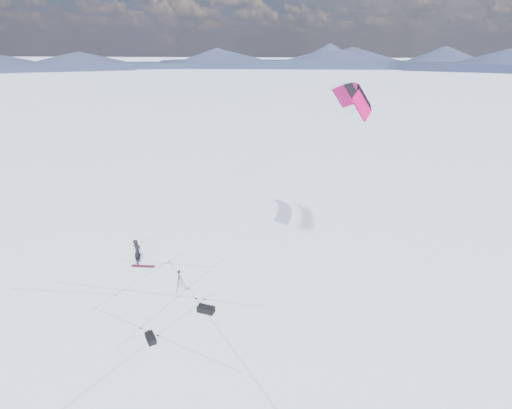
% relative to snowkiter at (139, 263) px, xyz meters
% --- Properties ---
extents(ground, '(1800.00, 1800.00, 0.00)m').
position_rel_snowkiter_xyz_m(ground, '(1.88, -3.62, 0.00)').
color(ground, white).
extents(horizon_hills, '(704.00, 705.94, 8.38)m').
position_rel_snowkiter_xyz_m(horizon_hills, '(1.88, -3.62, 3.34)').
color(horizon_hills, '#161D31').
rests_on(horizon_hills, ground).
extents(snow_tracks, '(17.62, 14.39, 0.01)m').
position_rel_snowkiter_xyz_m(snow_tracks, '(1.47, -4.27, 0.00)').
color(snow_tracks, '#AEB8D1').
rests_on(snow_tracks, ground).
extents(snowkiter, '(0.49, 0.67, 1.69)m').
position_rel_snowkiter_xyz_m(snowkiter, '(0.00, 0.00, 0.00)').
color(snowkiter, black).
rests_on(snowkiter, ground).
extents(snowboard, '(1.54, 0.50, 0.04)m').
position_rel_snowkiter_xyz_m(snowboard, '(0.50, -0.36, 0.02)').
color(snowboard, maroon).
rests_on(snowboard, ground).
extents(tripod, '(0.62, 0.64, 1.30)m').
position_rel_snowkiter_xyz_m(tripod, '(3.91, -2.22, 0.84)').
color(tripod, black).
rests_on(tripod, ground).
extents(gear_bag_a, '(0.94, 0.51, 0.40)m').
position_rel_snowkiter_xyz_m(gear_bag_a, '(6.04, -3.73, 0.18)').
color(gear_bag_a, black).
rests_on(gear_bag_a, ground).
extents(gear_bag_b, '(0.81, 0.83, 0.36)m').
position_rel_snowkiter_xyz_m(gear_bag_b, '(4.17, -6.33, 0.16)').
color(gear_bag_b, black).
rests_on(gear_bag_b, ground).
extents(power_kite, '(13.95, 5.46, 10.07)m').
position_rel_snowkiter_xyz_m(power_kite, '(12.78, 2.87, 10.45)').
color(power_kite, '#B90850').
rests_on(power_kite, ground).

